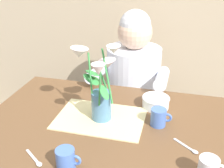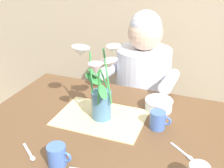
{
  "view_description": "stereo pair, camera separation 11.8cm",
  "coord_description": "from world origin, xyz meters",
  "px_view_note": "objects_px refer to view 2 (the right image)",
  "views": [
    {
      "loc": [
        0.25,
        -0.99,
        1.43
      ],
      "look_at": [
        -0.02,
        0.05,
        0.92
      ],
      "focal_mm": 44.24,
      "sensor_mm": 36.0,
      "label": 1
    },
    {
      "loc": [
        0.36,
        -0.95,
        1.43
      ],
      "look_at": [
        -0.02,
        0.05,
        0.92
      ],
      "focal_mm": 44.24,
      "sensor_mm": 36.0,
      "label": 2
    }
  ],
  "objects_px": {
    "flower_vase": "(100,86)",
    "coffee_cup": "(158,120)",
    "ceramic_bowl": "(159,104)",
    "seated_person": "(142,98)",
    "ceramic_mug": "(57,155)"
  },
  "relations": [
    {
      "from": "flower_vase",
      "to": "coffee_cup",
      "type": "height_order",
      "value": "flower_vase"
    },
    {
      "from": "flower_vase",
      "to": "coffee_cup",
      "type": "relative_size",
      "value": 3.82
    },
    {
      "from": "ceramic_bowl",
      "to": "coffee_cup",
      "type": "distance_m",
      "value": 0.16
    },
    {
      "from": "seated_person",
      "to": "flower_vase",
      "type": "distance_m",
      "value": 0.67
    },
    {
      "from": "ceramic_bowl",
      "to": "coffee_cup",
      "type": "bearing_deg",
      "value": -79.12
    },
    {
      "from": "ceramic_bowl",
      "to": "coffee_cup",
      "type": "xyz_separation_m",
      "value": [
        0.03,
        -0.16,
        0.01
      ]
    },
    {
      "from": "flower_vase",
      "to": "ceramic_bowl",
      "type": "distance_m",
      "value": 0.32
    },
    {
      "from": "ceramic_bowl",
      "to": "coffee_cup",
      "type": "relative_size",
      "value": 1.46
    },
    {
      "from": "coffee_cup",
      "to": "ceramic_mug",
      "type": "distance_m",
      "value": 0.46
    },
    {
      "from": "ceramic_bowl",
      "to": "ceramic_mug",
      "type": "relative_size",
      "value": 1.46
    },
    {
      "from": "flower_vase",
      "to": "coffee_cup",
      "type": "xyz_separation_m",
      "value": [
        0.26,
        0.01,
        -0.12
      ]
    },
    {
      "from": "ceramic_mug",
      "to": "ceramic_bowl",
      "type": "bearing_deg",
      "value": 63.29
    },
    {
      "from": "flower_vase",
      "to": "ceramic_bowl",
      "type": "bearing_deg",
      "value": 35.5
    },
    {
      "from": "ceramic_mug",
      "to": "seated_person",
      "type": "bearing_deg",
      "value": 85.48
    },
    {
      "from": "flower_vase",
      "to": "coffee_cup",
      "type": "distance_m",
      "value": 0.29
    }
  ]
}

